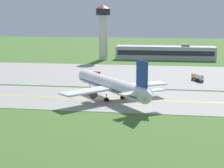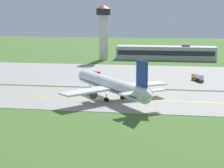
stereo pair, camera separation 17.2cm
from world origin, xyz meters
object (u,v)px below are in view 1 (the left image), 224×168
at_px(service_truck_baggage, 198,77).
at_px(service_truck_fuel, 94,75).
at_px(control_tower, 103,27).
at_px(airplane_lead, 112,85).

xyz_separation_m(service_truck_baggage, service_truck_fuel, (-37.14, -2.03, -0.00)).
relative_size(service_truck_baggage, service_truck_fuel, 1.00).
bearing_deg(service_truck_baggage, control_tower, 128.51).
relative_size(service_truck_baggage, control_tower, 0.23).
bearing_deg(service_truck_baggage, service_truck_fuel, -176.88).
xyz_separation_m(airplane_lead, service_truck_fuel, (-11.15, 30.17, -2.60)).
relative_size(airplane_lead, service_truck_fuel, 5.23).
xyz_separation_m(service_truck_fuel, control_tower, (-6.31, 56.64, 15.05)).
height_order(service_truck_baggage, control_tower, control_tower).
distance_m(service_truck_baggage, control_tower, 71.40).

